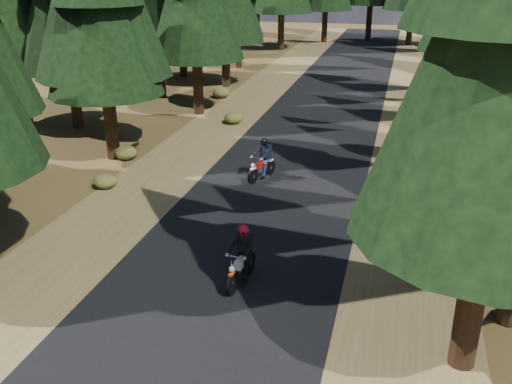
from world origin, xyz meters
TOP-DOWN VIEW (x-y plane):
  - ground at (0.00, 0.00)m, footprint 120.00×120.00m
  - road at (0.00, 5.00)m, footprint 6.00×100.00m
  - shoulder_l at (-4.60, 5.00)m, footprint 3.20×100.00m
  - shoulder_r at (4.60, 5.00)m, footprint 3.20×100.00m
  - log_near at (6.16, 6.66)m, footprint 6.20×0.86m
  - understory_shrubs at (1.54, 9.22)m, footprint 14.87×27.51m
  - rider_lead at (0.50, -1.86)m, footprint 0.73×1.79m
  - rider_follow at (-0.78, 5.34)m, footprint 1.09×1.81m

SIDE VIEW (x-z plane):
  - ground at x=0.00m, z-range 0.00..0.00m
  - shoulder_l at x=-4.60m, z-range 0.00..0.01m
  - shoulder_r at x=4.60m, z-range 0.00..0.01m
  - road at x=0.00m, z-range 0.00..0.01m
  - log_near at x=6.16m, z-range 0.00..0.32m
  - understory_shrubs at x=1.54m, z-range -0.03..0.61m
  - rider_follow at x=-0.78m, z-range -0.25..1.29m
  - rider_lead at x=0.50m, z-range -0.25..1.30m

